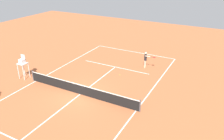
% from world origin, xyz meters
% --- Properties ---
extents(ground_plane, '(60.00, 60.00, 0.00)m').
position_xyz_m(ground_plane, '(0.00, 0.00, 0.00)').
color(ground_plane, '#B76038').
extents(court_lines, '(10.60, 24.26, 0.01)m').
position_xyz_m(court_lines, '(0.00, 0.00, 0.00)').
color(court_lines, white).
rests_on(court_lines, ground).
extents(tennis_net, '(11.20, 0.10, 1.07)m').
position_xyz_m(tennis_net, '(0.00, 0.00, 0.50)').
color(tennis_net, '#4C4C51').
rests_on(tennis_net, ground).
extents(player_serving, '(1.32, 0.51, 1.81)m').
position_xyz_m(player_serving, '(-2.98, -8.05, 1.08)').
color(player_serving, beige).
rests_on(player_serving, ground).
extents(tennis_ball, '(0.07, 0.07, 0.07)m').
position_xyz_m(tennis_ball, '(-1.36, -5.06, 0.03)').
color(tennis_ball, '#CCE033').
rests_on(tennis_ball, ground).
extents(umpire_chair, '(0.80, 0.80, 2.41)m').
position_xyz_m(umpire_chair, '(6.71, -0.01, 1.61)').
color(umpire_chair, silver).
rests_on(umpire_chair, ground).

